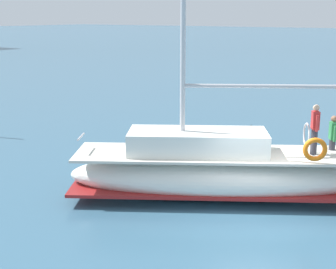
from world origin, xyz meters
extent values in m
plane|color=#38607A|center=(0.00, 0.00, 0.00)|extent=(400.00, 400.00, 0.00)
ellipsoid|color=white|center=(0.43, 1.60, 0.70)|extent=(7.07, 9.44, 1.40)
cube|color=maroon|center=(0.43, 1.60, 0.39)|extent=(6.99, 9.28, 0.10)
cube|color=beige|center=(0.43, 1.60, 1.44)|extent=(6.66, 8.93, 0.08)
cube|color=white|center=(0.05, 2.22, 1.83)|extent=(3.69, 4.56, 0.70)
cylinder|color=#B7B7BC|center=(1.31, 0.17, 3.60)|extent=(3.12, 4.97, 0.12)
cylinder|color=silver|center=(-1.88, 5.37, 1.95)|extent=(0.80, 0.52, 0.06)
torus|color=orange|center=(0.81, -1.26, 1.95)|extent=(0.49, 0.67, 0.70)
cylinder|color=#33333D|center=(1.94, -0.85, 1.88)|extent=(0.20, 0.20, 0.80)
cube|color=red|center=(1.94, -0.85, 2.56)|extent=(0.38, 0.34, 0.56)
sphere|color=beige|center=(1.94, -0.85, 2.95)|extent=(0.20, 0.20, 0.20)
cylinder|color=red|center=(1.75, -0.97, 2.51)|extent=(0.09, 0.09, 0.50)
cylinder|color=red|center=(2.13, -0.73, 2.51)|extent=(0.09, 0.09, 0.50)
cylinder|color=#33333D|center=(2.78, -1.18, 1.66)|extent=(0.20, 0.20, 0.35)
cube|color=#338C4C|center=(2.78, -1.18, 2.11)|extent=(0.38, 0.34, 0.56)
sphere|color=#9E7051|center=(2.78, -1.18, 2.50)|extent=(0.20, 0.20, 0.20)
cylinder|color=#338C4C|center=(2.60, -1.29, 2.06)|extent=(0.09, 0.09, 0.50)
cylinder|color=#338C4C|center=(2.97, -1.06, 2.06)|extent=(0.09, 0.09, 0.50)
torus|color=silver|center=(1.81, -0.65, 2.10)|extent=(0.68, 0.45, 0.76)
sphere|color=silver|center=(7.39, 3.80, 0.24)|extent=(0.78, 0.78, 0.78)
cylinder|color=black|center=(7.39, 3.80, 0.54)|extent=(0.04, 0.04, 0.60)
camera|label=1|loc=(-12.93, -5.59, 5.73)|focal=53.28mm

